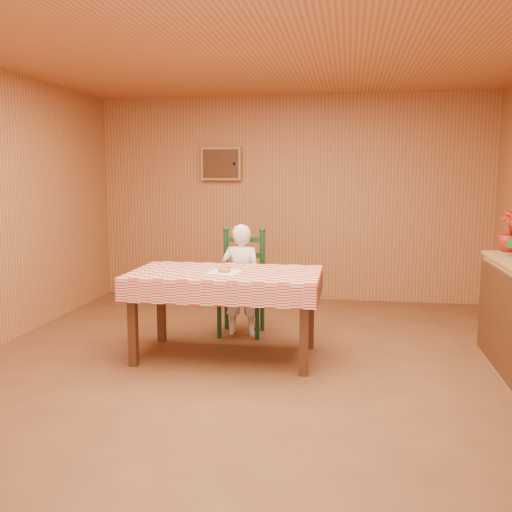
# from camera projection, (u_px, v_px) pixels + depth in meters

# --- Properties ---
(ground) EXTENTS (6.00, 6.00, 0.00)m
(ground) POSITION_uv_depth(u_px,v_px,m) (252.00, 376.00, 4.58)
(ground) COLOR brown
(ground) RESTS_ON ground
(cabin_walls) EXTENTS (5.10, 6.05, 2.65)m
(cabin_walls) POSITION_uv_depth(u_px,v_px,m) (262.00, 149.00, 4.84)
(cabin_walls) COLOR #AF6D3F
(cabin_walls) RESTS_ON ground
(dining_table) EXTENTS (1.66, 0.96, 0.77)m
(dining_table) POSITION_uv_depth(u_px,v_px,m) (226.00, 281.00, 4.99)
(dining_table) COLOR #4A2613
(dining_table) RESTS_ON ground
(ladder_chair) EXTENTS (0.44, 0.40, 1.08)m
(ladder_chair) POSITION_uv_depth(u_px,v_px,m) (242.00, 284.00, 5.78)
(ladder_chair) COLOR black
(ladder_chair) RESTS_ON ground
(seated_child) EXTENTS (0.41, 0.27, 1.12)m
(seated_child) POSITION_uv_depth(u_px,v_px,m) (241.00, 280.00, 5.72)
(seated_child) COLOR white
(seated_child) RESTS_ON ground
(napkin) EXTENTS (0.28, 0.28, 0.00)m
(napkin) POSITION_uv_depth(u_px,v_px,m) (224.00, 272.00, 4.93)
(napkin) COLOR white
(napkin) RESTS_ON dining_table
(donut) EXTENTS (0.13, 0.13, 0.04)m
(donut) POSITION_uv_depth(u_px,v_px,m) (224.00, 270.00, 4.92)
(donut) COLOR #B37B40
(donut) RESTS_ON napkin
(flower_arrangement) EXTENTS (0.27, 0.27, 0.37)m
(flower_arrangement) POSITION_uv_depth(u_px,v_px,m) (511.00, 231.00, 5.02)
(flower_arrangement) COLOR maroon
(flower_arrangement) RESTS_ON shelf_unit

